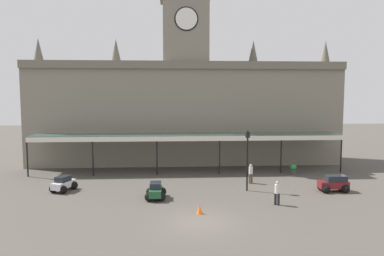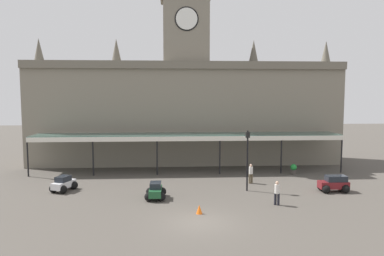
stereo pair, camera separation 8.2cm
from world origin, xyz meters
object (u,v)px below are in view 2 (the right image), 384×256
Objects in this scene: car_maroon_estate at (334,184)px; pedestrian_beside_cars at (251,173)px; car_green_sedan at (156,192)px; victorian_lamppost at (247,153)px; traffic_cone at (199,209)px; car_white_sedan at (64,185)px; pedestrian_near_entrance at (277,192)px; planter_by_canopy at (293,169)px.

car_maroon_estate is 1.35× the size of pedestrian_beside_cars.
car_maroon_estate is 1.09× the size of car_green_sedan.
victorian_lamppost reaches higher than car_maroon_estate.
traffic_cone is at bearing -128.83° from victorian_lamppost.
car_green_sedan is at bearing 129.67° from traffic_cone.
car_white_sedan is 16.36m from pedestrian_near_entrance.
victorian_lamppost is 5.00× the size of planter_by_canopy.
pedestrian_beside_cars reaches higher than car_maroon_estate.
pedestrian_near_entrance is at bearing 15.03° from traffic_cone.
car_white_sedan is 0.46× the size of victorian_lamppost.
pedestrian_beside_cars is (15.27, 1.51, 0.41)m from car_white_sedan.
car_white_sedan is 2.32× the size of planter_by_canopy.
pedestrian_near_entrance is at bearing -115.40° from planter_by_canopy.
car_white_sedan is 15.35m from pedestrian_beside_cars.
pedestrian_beside_cars reaches higher than traffic_cone.
planter_by_canopy is at bearing 64.60° from pedestrian_near_entrance.
car_green_sedan is 8.90m from pedestrian_beside_cars.
victorian_lamppost reaches higher than car_green_sedan.
victorian_lamppost is at bearing 174.57° from car_maroon_estate.
car_green_sedan is 0.43× the size of victorian_lamppost.
victorian_lamppost is (-1.27, 3.74, 2.08)m from pedestrian_near_entrance.
pedestrian_near_entrance reaches higher than planter_by_canopy.
car_green_sedan is at bearing -166.68° from victorian_lamppost.
car_green_sedan is (-13.85, -1.04, -0.06)m from car_maroon_estate.
victorian_lamppost is at bearing 108.73° from pedestrian_near_entrance.
car_green_sedan is 1.23× the size of pedestrian_near_entrance.
traffic_cone is at bearing -132.47° from planter_by_canopy.
car_maroon_estate is at bearing -3.90° from car_white_sedan.
victorian_lamppost is 8.31× the size of traffic_cone.
pedestrian_beside_cars is 5.90m from planter_by_canopy.
victorian_lamppost reaches higher than car_white_sedan.
victorian_lamppost reaches higher than pedestrian_near_entrance.
car_white_sedan is 1.08× the size of car_green_sedan.
car_maroon_estate is at bearing 22.69° from traffic_cone.
pedestrian_beside_cars is 3.22m from victorian_lamppost.
car_green_sedan is (7.33, -2.49, 0.00)m from car_white_sedan.
pedestrian_beside_cars is at bearing -146.04° from planter_by_canopy.
pedestrian_near_entrance is (8.38, -2.06, 0.41)m from car_green_sedan.
car_white_sedan is at bearing 176.10° from car_maroon_estate.
traffic_cone is (-5.46, -1.47, -0.62)m from pedestrian_near_entrance.
car_green_sedan reaches higher than planter_by_canopy.
car_white_sedan is 3.86× the size of traffic_cone.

